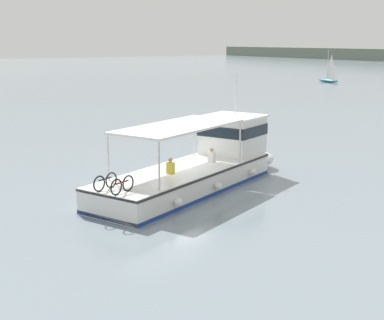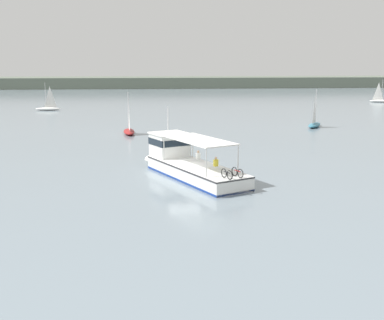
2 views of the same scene
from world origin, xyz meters
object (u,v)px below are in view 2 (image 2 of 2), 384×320
at_px(ferry_main, 186,162).
at_px(sailboat_near_starboard, 380,100).
at_px(sailboat_mid_channel, 48,108).
at_px(sailboat_off_stern, 129,130).
at_px(sailboat_far_right, 314,123).

bearing_deg(ferry_main, sailboat_near_starboard, 52.89).
height_order(ferry_main, sailboat_mid_channel, sailboat_mid_channel).
xyz_separation_m(sailboat_off_stern, sailboat_far_right, (26.38, 4.11, 0.00)).
xyz_separation_m(sailboat_off_stern, sailboat_near_starboard, (58.57, 46.91, 0.00)).
bearing_deg(sailboat_near_starboard, sailboat_far_right, -126.94).
bearing_deg(ferry_main, sailboat_mid_channel, 110.94).
relative_size(ferry_main, sailboat_near_starboard, 2.38).
relative_size(sailboat_off_stern, sailboat_mid_channel, 1.00).
bearing_deg(sailboat_far_right, sailboat_near_starboard, 53.06).
relative_size(ferry_main, sailboat_far_right, 2.38).
bearing_deg(sailboat_mid_channel, ferry_main, -69.06).
xyz_separation_m(ferry_main, sailboat_far_right, (21.13, 27.67, -0.47)).
distance_m(sailboat_mid_channel, sailboat_near_starboard, 76.47).
distance_m(sailboat_off_stern, sailboat_mid_channel, 38.03).
bearing_deg(sailboat_near_starboard, sailboat_mid_channel, -170.36).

